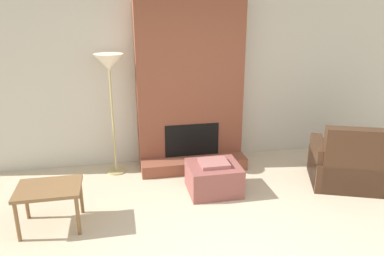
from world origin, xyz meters
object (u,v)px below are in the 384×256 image
ottoman (214,178)px  armchair (349,166)px  side_table (49,192)px  floor_lamp_left (109,68)px

ottoman → armchair: bearing=-5.9°
side_table → floor_lamp_left: 1.96m
armchair → floor_lamp_left: floor_lamp_left is taller
ottoman → side_table: (-2.06, -0.46, 0.23)m
floor_lamp_left → side_table: bearing=-118.3°
ottoman → floor_lamp_left: size_ratio=0.38×
ottoman → floor_lamp_left: floor_lamp_left is taller
floor_lamp_left → armchair: bearing=-19.1°
ottoman → side_table: side_table is taller
armchair → floor_lamp_left: bearing=2.0°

